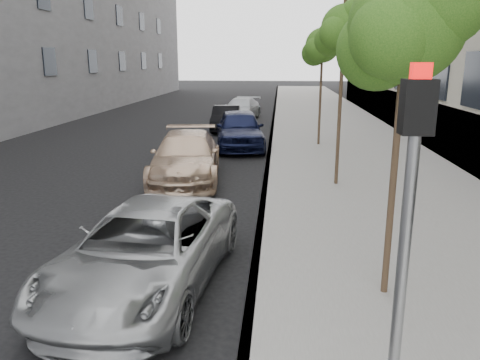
# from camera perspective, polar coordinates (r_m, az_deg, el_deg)

# --- Properties ---
(ground) EXTENTS (160.00, 160.00, 0.00)m
(ground) POSITION_cam_1_polar(r_m,az_deg,el_deg) (6.49, -10.36, -19.33)
(ground) COLOR black
(ground) RESTS_ON ground
(sidewalk) EXTENTS (6.40, 72.00, 0.14)m
(sidewalk) POSITION_cam_1_polar(r_m,az_deg,el_deg) (29.53, 10.25, 7.36)
(sidewalk) COLOR gray
(sidewalk) RESTS_ON ground
(curb) EXTENTS (0.15, 72.00, 0.14)m
(curb) POSITION_cam_1_polar(r_m,az_deg,el_deg) (29.40, 4.12, 7.52)
(curb) COLOR #9E9B93
(curb) RESTS_ON ground
(tree_near) EXTENTS (1.85, 1.65, 4.81)m
(tree_near) POSITION_cam_1_polar(r_m,az_deg,el_deg) (6.92, 19.84, 17.35)
(tree_near) COLOR #38281C
(tree_near) RESTS_ON sidewalk
(tree_mid) EXTENTS (1.59, 1.39, 5.07)m
(tree_mid) POSITION_cam_1_polar(r_m,az_deg,el_deg) (13.32, 12.69, 17.64)
(tree_mid) COLOR #38281C
(tree_mid) RESTS_ON sidewalk
(tree_far) EXTENTS (1.72, 1.52, 4.87)m
(tree_far) POSITION_cam_1_polar(r_m,az_deg,el_deg) (19.77, 10.11, 15.86)
(tree_far) COLOR #38281C
(tree_far) RESTS_ON sidewalk
(signal_pole) EXTENTS (0.24, 0.19, 3.43)m
(signal_pole) POSITION_cam_1_polar(r_m,az_deg,el_deg) (4.04, 19.61, -5.49)
(signal_pole) COLOR #939699
(signal_pole) RESTS_ON sidewalk
(minivan) EXTENTS (2.67, 4.95, 1.32)m
(minivan) POSITION_cam_1_polar(r_m,az_deg,el_deg) (7.66, -11.41, -8.33)
(minivan) COLOR #A3A6A7
(minivan) RESTS_ON ground
(suv) EXTENTS (2.56, 5.14, 1.43)m
(suv) POSITION_cam_1_polar(r_m,az_deg,el_deg) (14.39, -6.61, 2.84)
(suv) COLOR beige
(suv) RESTS_ON ground
(sedan_blue) EXTENTS (2.49, 4.92, 1.61)m
(sedan_blue) POSITION_cam_1_polar(r_m,az_deg,el_deg) (19.51, -0.04, 6.23)
(sedan_blue) COLOR black
(sedan_blue) RESTS_ON ground
(sedan_black) EXTENTS (1.52, 3.94, 1.28)m
(sedan_black) POSITION_cam_1_polar(r_m,az_deg,el_deg) (24.48, -1.71, 7.51)
(sedan_black) COLOR black
(sedan_black) RESTS_ON ground
(sedan_rear) EXTENTS (2.51, 4.74, 1.31)m
(sedan_rear) POSITION_cam_1_polar(r_m,az_deg,el_deg) (29.19, 0.13, 8.67)
(sedan_rear) COLOR #A6AAAE
(sedan_rear) RESTS_ON ground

